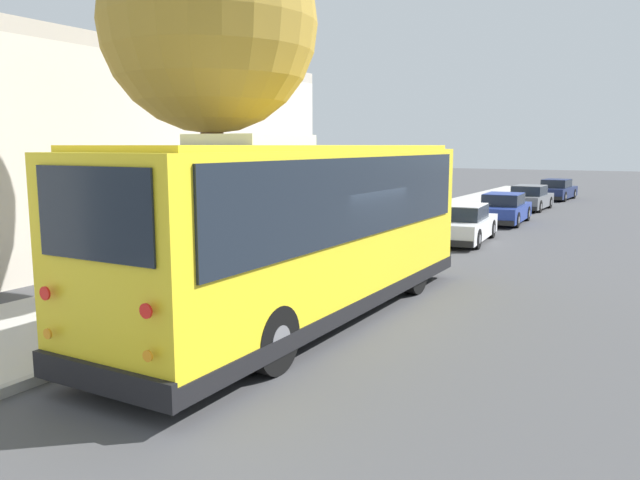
{
  "coord_description": "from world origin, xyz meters",
  "views": [
    {
      "loc": [
        -10.72,
        -5.75,
        3.34
      ],
      "look_at": [
        0.95,
        0.88,
        1.3
      ],
      "focal_mm": 35.0,
      "sensor_mm": 36.0,
      "label": 1
    }
  ],
  "objects_px": {
    "parked_sedan_blue": "(503,209)",
    "street_tree": "(213,11)",
    "parked_sedan_gray": "(529,198)",
    "sign_post_far": "(73,315)",
    "parked_sedan_white": "(462,224)",
    "parked_sedan_navy": "(556,190)",
    "shuttle_bus": "(307,222)"
  },
  "relations": [
    {
      "from": "parked_sedan_blue",
      "to": "parked_sedan_gray",
      "type": "xyz_separation_m",
      "value": [
        6.55,
        0.22,
        -0.01
      ]
    },
    {
      "from": "parked_sedan_gray",
      "to": "parked_sedan_navy",
      "type": "xyz_separation_m",
      "value": [
        7.16,
        -0.21,
        -0.0
      ]
    },
    {
      "from": "parked_sedan_gray",
      "to": "street_tree",
      "type": "distance_m",
      "value": 24.05
    },
    {
      "from": "shuttle_bus",
      "to": "parked_sedan_navy",
      "type": "xyz_separation_m",
      "value": [
        30.83,
        0.32,
        -1.3
      ]
    },
    {
      "from": "shuttle_bus",
      "to": "street_tree",
      "type": "bearing_deg",
      "value": 82.19
    },
    {
      "from": "parked_sedan_gray",
      "to": "parked_sedan_navy",
      "type": "distance_m",
      "value": 7.16
    },
    {
      "from": "parked_sedan_gray",
      "to": "parked_sedan_navy",
      "type": "bearing_deg",
      "value": -0.51
    },
    {
      "from": "parked_sedan_white",
      "to": "parked_sedan_gray",
      "type": "relative_size",
      "value": 1.07
    },
    {
      "from": "parked_sedan_blue",
      "to": "sign_post_far",
      "type": "xyz_separation_m",
      "value": [
        -20.91,
        1.72,
        0.1
      ]
    },
    {
      "from": "shuttle_bus",
      "to": "sign_post_far",
      "type": "bearing_deg",
      "value": 151.47
    },
    {
      "from": "parked_sedan_gray",
      "to": "sign_post_far",
      "type": "bearing_deg",
      "value": 178.05
    },
    {
      "from": "parked_sedan_blue",
      "to": "parked_sedan_white",
      "type": "bearing_deg",
      "value": 177.68
    },
    {
      "from": "parked_sedan_blue",
      "to": "parked_sedan_gray",
      "type": "height_order",
      "value": "parked_sedan_blue"
    },
    {
      "from": "parked_sedan_navy",
      "to": "parked_sedan_gray",
      "type": "bearing_deg",
      "value": -178.17
    },
    {
      "from": "parked_sedan_navy",
      "to": "sign_post_far",
      "type": "distance_m",
      "value": 34.66
    },
    {
      "from": "parked_sedan_gray",
      "to": "sign_post_far",
      "type": "distance_m",
      "value": 27.5
    },
    {
      "from": "parked_sedan_blue",
      "to": "street_tree",
      "type": "bearing_deg",
      "value": 170.28
    },
    {
      "from": "parked_sedan_blue",
      "to": "shuttle_bus",
      "type": "bearing_deg",
      "value": 178.52
    },
    {
      "from": "parked_sedan_blue",
      "to": "sign_post_far",
      "type": "distance_m",
      "value": 20.98
    },
    {
      "from": "parked_sedan_gray",
      "to": "parked_sedan_white",
      "type": "bearing_deg",
      "value": -177.72
    },
    {
      "from": "shuttle_bus",
      "to": "street_tree",
      "type": "distance_m",
      "value": 4.84
    },
    {
      "from": "parked_sedan_navy",
      "to": "shuttle_bus",
      "type": "bearing_deg",
      "value": -175.87
    },
    {
      "from": "parked_sedan_white",
      "to": "sign_post_far",
      "type": "relative_size",
      "value": 4.11
    },
    {
      "from": "shuttle_bus",
      "to": "parked_sedan_gray",
      "type": "bearing_deg",
      "value": 1.04
    },
    {
      "from": "parked_sedan_blue",
      "to": "street_tree",
      "type": "distance_m",
      "value": 17.78
    },
    {
      "from": "sign_post_far",
      "to": "parked_sedan_navy",
      "type": "bearing_deg",
      "value": -2.84
    },
    {
      "from": "parked_sedan_white",
      "to": "parked_sedan_blue",
      "type": "relative_size",
      "value": 1.03
    },
    {
      "from": "shuttle_bus",
      "to": "parked_sedan_white",
      "type": "height_order",
      "value": "shuttle_bus"
    },
    {
      "from": "sign_post_far",
      "to": "parked_sedan_gray",
      "type": "bearing_deg",
      "value": -3.14
    },
    {
      "from": "parked_sedan_gray",
      "to": "parked_sedan_navy",
      "type": "height_order",
      "value": "parked_sedan_gray"
    },
    {
      "from": "street_tree",
      "to": "shuttle_bus",
      "type": "bearing_deg",
      "value": -97.56
    },
    {
      "from": "parked_sedan_white",
      "to": "parked_sedan_navy",
      "type": "height_order",
      "value": "parked_sedan_white"
    }
  ]
}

